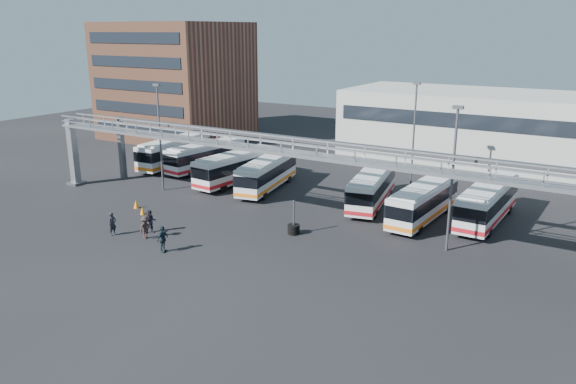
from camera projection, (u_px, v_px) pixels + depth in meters
The scene contains 21 objects.
ground at pixel (250, 249), 39.97m from camera, with size 140.00×140.00×0.00m, color black.
gantry at pixel (293, 158), 43.24m from camera, with size 51.40×5.15×7.10m.
apartment_building at pixel (175, 81), 79.38m from camera, with size 18.00×15.00×16.00m, color brown.
warehouse at pixel (528, 130), 63.91m from camera, with size 42.00×14.00×8.00m, color #9E9E99.
light_pole_left at pixel (160, 132), 52.96m from camera, with size 0.70×0.35×10.21m.
light_pole_mid at pixel (453, 172), 38.06m from camera, with size 0.70×0.35×10.21m.
light_pole_back at pixel (414, 129), 54.36m from camera, with size 0.70×0.35×10.21m.
bus_0 at pixel (174, 151), 63.50m from camera, with size 3.32×10.84×3.24m.
bus_1 at pixel (206, 155), 61.69m from camera, with size 3.57×10.33×3.07m.
bus_2 at pixel (237, 166), 56.44m from camera, with size 3.32×10.72×3.20m.
bus_3 at pixel (267, 173), 54.29m from camera, with size 4.25×10.41×3.08m.
bus_5 at pixel (372, 187), 49.35m from camera, with size 4.36×10.47×3.10m.
bus_6 at pixel (423, 201), 45.35m from camera, with size 2.79×10.09×3.03m.
bus_7 at pixel (488, 201), 44.93m from camera, with size 2.72×10.65×3.22m.
pedestrian_a at pixel (112, 224), 42.35m from camera, with size 0.66×0.43×1.82m, color black.
pedestrian_b at pixel (151, 222), 42.80m from camera, with size 0.89×0.70×1.84m, color #25222F.
pedestrian_c at pixel (146, 227), 41.66m from camera, with size 1.14×0.65×1.76m, color #322421.
pedestrian_d at pixel (163, 239), 39.10m from camera, with size 1.13×0.47×1.92m, color #19262E.
cone_left at pixel (142, 211), 47.29m from camera, with size 0.41×0.41×0.66m, color orange.
cone_right at pixel (136, 204), 48.93m from camera, with size 0.46×0.46×0.73m, color orange.
tire_stack at pixel (294, 228), 42.74m from camera, with size 0.94×0.94×2.68m.
Camera 1 is at (21.79, -30.33, 15.03)m, focal length 35.00 mm.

